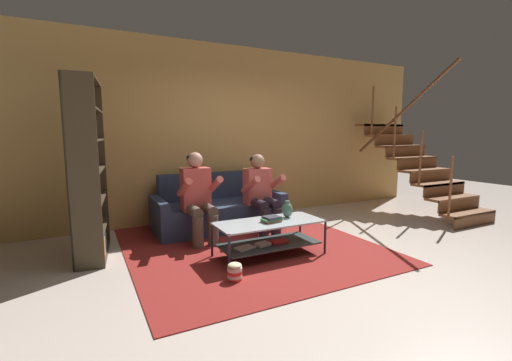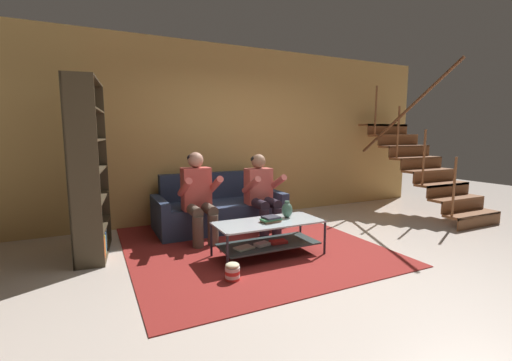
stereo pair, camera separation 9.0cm
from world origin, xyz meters
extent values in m
plane|color=beige|center=(0.00, 0.00, 0.00)|extent=(16.80, 16.80, 0.00)
cube|color=tan|center=(0.00, 2.46, 1.45)|extent=(8.40, 0.12, 2.90)
cube|color=brown|center=(3.22, 0.18, 0.18)|extent=(1.06, 0.27, 0.04)
cube|color=brown|center=(3.22, 0.06, 0.10)|extent=(1.06, 0.02, 0.20)
cube|color=brown|center=(3.22, 0.46, 0.39)|extent=(1.06, 0.27, 0.04)
cube|color=brown|center=(3.22, 0.33, 0.31)|extent=(1.06, 0.02, 0.20)
cube|color=brown|center=(3.22, 0.73, 0.59)|extent=(1.06, 0.27, 0.04)
cube|color=brown|center=(3.22, 0.60, 0.51)|extent=(1.06, 0.02, 0.20)
cube|color=brown|center=(3.22, 1.00, 0.80)|extent=(1.06, 0.27, 0.04)
cube|color=brown|center=(3.22, 0.88, 0.71)|extent=(1.06, 0.02, 0.20)
cube|color=brown|center=(3.22, 1.28, 1.00)|extent=(1.06, 0.27, 0.04)
cube|color=brown|center=(3.22, 1.15, 0.92)|extent=(1.06, 0.02, 0.20)
cube|color=brown|center=(3.22, 1.55, 1.20)|extent=(1.06, 0.27, 0.04)
cube|color=brown|center=(3.22, 1.42, 1.12)|extent=(1.06, 0.02, 0.20)
cube|color=brown|center=(3.22, 1.82, 1.41)|extent=(1.06, 0.27, 0.04)
cube|color=brown|center=(3.22, 1.70, 1.33)|extent=(1.06, 0.02, 0.20)
cube|color=brown|center=(3.22, 2.10, 1.61)|extent=(1.06, 0.27, 0.04)
cube|color=brown|center=(3.22, 1.97, 1.53)|extent=(1.06, 0.02, 0.20)
cylinder|color=brown|center=(2.73, 0.18, 0.65)|extent=(0.04, 0.04, 0.90)
cylinder|color=brown|center=(2.73, 0.73, 1.06)|extent=(0.04, 0.04, 0.90)
cylinder|color=brown|center=(2.73, 1.28, 1.47)|extent=(0.04, 0.04, 0.90)
cylinder|color=brown|center=(2.73, 1.82, 1.88)|extent=(0.04, 0.04, 0.90)
cylinder|color=brown|center=(2.73, 1.14, 1.82)|extent=(0.05, 1.95, 1.47)
cube|color=navy|center=(-0.40, 1.80, 0.20)|extent=(1.67, 0.90, 0.41)
cube|color=#253149|center=(-0.40, 2.16, 0.62)|extent=(1.67, 0.18, 0.42)
cube|color=navy|center=(-1.30, 1.80, 0.26)|extent=(0.13, 0.90, 0.53)
cube|color=navy|center=(0.50, 1.80, 0.26)|extent=(0.13, 0.90, 0.53)
cylinder|color=brown|center=(-0.98, 1.04, 0.20)|extent=(0.14, 0.14, 0.41)
cylinder|color=brown|center=(-0.78, 1.04, 0.20)|extent=(0.14, 0.14, 0.41)
cylinder|color=brown|center=(-0.98, 1.22, 0.45)|extent=(0.14, 0.42, 0.14)
cylinder|color=brown|center=(-0.78, 1.22, 0.45)|extent=(0.14, 0.42, 0.14)
cube|color=#C14B43|center=(-0.88, 1.42, 0.70)|extent=(0.38, 0.22, 0.58)
cylinder|color=#C14B43|center=(-1.08, 1.24, 0.76)|extent=(0.09, 0.49, 0.31)
cylinder|color=#C14B43|center=(-0.67, 1.24, 0.76)|extent=(0.09, 0.49, 0.31)
sphere|color=tan|center=(-0.88, 1.42, 1.09)|extent=(0.21, 0.21, 0.21)
ellipsoid|color=black|center=(-0.88, 1.44, 1.12)|extent=(0.21, 0.21, 0.13)
cylinder|color=#28202C|center=(-0.03, 1.04, 0.20)|extent=(0.14, 0.14, 0.41)
cylinder|color=#28202C|center=(0.17, 1.04, 0.20)|extent=(0.14, 0.14, 0.41)
cylinder|color=#28202C|center=(-0.03, 1.22, 0.45)|extent=(0.14, 0.42, 0.14)
cylinder|color=#28202C|center=(0.17, 1.22, 0.45)|extent=(0.14, 0.42, 0.14)
cube|color=#B9544B|center=(0.07, 1.42, 0.67)|extent=(0.38, 0.22, 0.53)
cylinder|color=#B9544B|center=(-0.13, 1.24, 0.73)|extent=(0.09, 0.49, 0.31)
cylinder|color=#B9544B|center=(0.27, 1.24, 0.73)|extent=(0.09, 0.49, 0.31)
sphere|color=#93694F|center=(0.07, 1.42, 1.04)|extent=(0.21, 0.21, 0.21)
ellipsoid|color=black|center=(0.07, 1.44, 1.07)|extent=(0.21, 0.21, 0.13)
cube|color=#B2BEC5|center=(-0.31, 0.39, 0.41)|extent=(1.27, 0.55, 0.02)
cube|color=#2F3F40|center=(-0.31, 0.39, 0.15)|extent=(1.17, 0.51, 0.02)
cylinder|color=#272630|center=(-0.93, 0.13, 0.21)|extent=(0.03, 0.03, 0.42)
cylinder|color=#272630|center=(0.31, 0.13, 0.21)|extent=(0.03, 0.03, 0.42)
cylinder|color=#272630|center=(-0.93, 0.65, 0.21)|extent=(0.03, 0.03, 0.42)
cylinder|color=#272630|center=(0.31, 0.65, 0.21)|extent=(0.03, 0.03, 0.42)
cube|color=silver|center=(-0.65, 0.34, 0.16)|extent=(0.24, 0.19, 0.02)
cube|color=silver|center=(-0.42, 0.34, 0.17)|extent=(0.19, 0.15, 0.03)
cube|color=red|center=(-0.20, 0.34, 0.17)|extent=(0.20, 0.13, 0.03)
cube|color=maroon|center=(-0.36, 0.99, 0.01)|extent=(3.00, 3.40, 0.01)
cube|color=#894E50|center=(-0.36, 0.99, 0.01)|extent=(1.65, 1.87, 0.00)
ellipsoid|color=#436855|center=(-0.02, 0.46, 0.51)|extent=(0.13, 0.13, 0.19)
cylinder|color=#436855|center=(-0.02, 0.46, 0.61)|extent=(0.06, 0.06, 0.04)
cube|color=#926E4C|center=(-0.30, 0.36, 0.43)|extent=(0.21, 0.16, 0.02)
cube|color=#3C8750|center=(-0.29, 0.36, 0.45)|extent=(0.24, 0.14, 0.02)
cube|color=#2B2B36|center=(-0.29, 0.37, 0.47)|extent=(0.20, 0.19, 0.02)
cube|color=#423624|center=(-2.23, 0.88, 1.03)|extent=(0.31, 0.06, 2.06)
cube|color=#423624|center=(-2.10, 1.91, 1.03)|extent=(0.31, 0.06, 2.06)
cube|color=#423624|center=(-2.31, 1.41, 1.03)|extent=(0.15, 1.05, 2.06)
cube|color=#423624|center=(-2.17, 1.39, 0.01)|extent=(0.43, 1.04, 0.02)
cube|color=#423624|center=(-2.17, 1.39, 0.34)|extent=(0.43, 1.04, 0.02)
cube|color=#423624|center=(-2.17, 1.39, 0.69)|extent=(0.43, 1.04, 0.02)
cube|color=#423624|center=(-2.17, 1.39, 1.03)|extent=(0.43, 1.04, 0.02)
cube|color=#423624|center=(-2.17, 1.39, 1.37)|extent=(0.43, 1.04, 0.02)
cube|color=#423624|center=(-2.17, 1.39, 1.71)|extent=(0.43, 1.04, 0.02)
cube|color=#423624|center=(-2.17, 1.39, 2.05)|extent=(0.43, 1.04, 0.02)
cube|color=#9A6D4F|center=(-2.20, 0.92, 0.13)|extent=(0.22, 0.07, 0.23)
cube|color=orange|center=(-2.20, 0.97, 0.12)|extent=(0.24, 0.06, 0.19)
cube|color=green|center=(-2.21, 1.01, 0.11)|extent=(0.26, 0.06, 0.19)
cube|color=#843293|center=(-2.17, 1.05, 0.15)|extent=(0.21, 0.05, 0.26)
cube|color=red|center=(-2.20, 1.10, 0.15)|extent=(0.28, 0.06, 0.26)
cube|color=orange|center=(-2.17, 1.13, 0.15)|extent=(0.23, 0.06, 0.27)
cube|color=red|center=(-2.19, 1.18, 0.12)|extent=(0.27, 0.08, 0.20)
cube|color=gold|center=(-2.17, 1.24, 0.14)|extent=(0.25, 0.08, 0.24)
cube|color=#7C9CAB|center=(-2.18, 1.30, 0.13)|extent=(0.28, 0.08, 0.21)
cube|color=#2F63AD|center=(-2.16, 1.36, 0.14)|extent=(0.26, 0.08, 0.23)
cube|color=#262F2B|center=(-2.15, 1.41, 0.16)|extent=(0.25, 0.06, 0.27)
cube|color=#789AB0|center=(-2.13, 1.45, 0.15)|extent=(0.21, 0.05, 0.26)
cube|color=#298E44|center=(-2.12, 1.49, 0.13)|extent=(0.21, 0.05, 0.21)
cube|color=#9F734C|center=(-2.12, 1.53, 0.11)|extent=(0.22, 0.07, 0.17)
cylinder|color=red|center=(-0.96, -0.07, 0.02)|extent=(0.15, 0.15, 0.04)
cylinder|color=white|center=(-0.96, -0.07, 0.05)|extent=(0.15, 0.15, 0.04)
cylinder|color=red|center=(-0.96, -0.07, 0.09)|extent=(0.15, 0.15, 0.04)
cylinder|color=white|center=(-0.96, -0.07, 0.12)|extent=(0.15, 0.15, 0.04)
ellipsoid|color=beige|center=(-0.96, -0.07, 0.16)|extent=(0.14, 0.14, 0.05)
camera|label=1|loc=(-2.24, -3.02, 1.44)|focal=24.00mm
camera|label=2|loc=(-2.16, -3.06, 1.44)|focal=24.00mm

